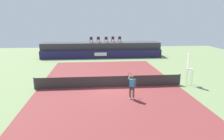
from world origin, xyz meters
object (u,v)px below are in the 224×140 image
Objects in this scene: spectator_chair_left at (98,39)px; net_post_far at (180,79)px; spectator_chair_far_left at (91,39)px; tennis_player at (132,86)px; tennis_ball at (88,66)px; umpire_chair at (189,67)px; spectator_chair_center at (106,39)px; spectator_chair_far_right at (120,39)px; spectator_chair_right at (113,39)px; net_post_near at (34,83)px.

spectator_chair_left is 0.89× the size of net_post_far.
spectator_chair_far_left is 0.50× the size of tennis_player.
tennis_player is 26.03× the size of tennis_ball.
net_post_far is (6.64, -15.16, -2.19)m from spectator_chair_left.
net_post_far is at bearing -178.39° from umpire_chair.
spectator_chair_far_left and spectator_chair_center have the same top height.
tennis_player is at bearing -152.39° from umpire_chair.
umpire_chair is (4.08, -15.28, -1.11)m from spectator_chair_far_right.
spectator_chair_far_left is at bearing 119.44° from umpire_chair.
spectator_chair_far_left is 17.25m from umpire_chair.
spectator_chair_left reaches higher than tennis_ball.
spectator_chair_far_left reaches higher than net_post_far.
spectator_chair_far_left is at bearing 86.02° from tennis_ball.
umpire_chair is (5.14, -15.34, -1.11)m from spectator_chair_right.
spectator_chair_far_left is at bearing 99.25° from tennis_player.
spectator_chair_left is 7.55m from tennis_ball.
spectator_chair_left is 1.00× the size of spectator_chair_right.
spectator_chair_far_right is at bearing 55.40° from tennis_ball.
tennis_ball is at bearing 106.89° from tennis_player.
spectator_chair_center is at bearing 65.10° from net_post_near.
spectator_chair_far_left is 0.89× the size of net_post_far.
spectator_chair_left reaches higher than umpire_chair.
spectator_chair_far_left is 1.00× the size of spectator_chair_right.
spectator_chair_left is 1.00× the size of spectator_chair_far_right.
umpire_chair is 1.31m from net_post_far.
spectator_chair_right is 1.06m from spectator_chair_far_right.
spectator_chair_right is 13.06× the size of tennis_ball.
net_post_far is 0.56× the size of tennis_player.
spectator_chair_far_left is 7.27m from tennis_ball.
spectator_chair_far_left is 13.06× the size of tennis_ball.
spectator_chair_center is at bearing 112.57° from umpire_chair.
spectator_chair_far_left is 17.03m from net_post_far.
tennis_player is (1.83, -18.04, -1.73)m from spectator_chair_left.
spectator_chair_center is at bearing -158.58° from spectator_chair_right.
tennis_player reaches higher than net_post_near.
tennis_player is (-1.47, -18.18, -1.73)m from spectator_chair_far_right.
net_post_far is (4.40, -15.36, -2.19)m from spectator_chair_right.
net_post_far is (5.46, -14.94, -2.19)m from spectator_chair_center.
spectator_chair_far_right is at bearing -3.36° from spectator_chair_right.
spectator_chair_far_right is (1.06, -0.06, 0.00)m from spectator_chair_right.
umpire_chair is (6.20, -14.92, -1.11)m from spectator_chair_center.
spectator_chair_center reaches higher than net_post_near.
spectator_chair_center is at bearing -1.83° from spectator_chair_far_left.
net_post_far is at bearing 30.93° from tennis_player.
tennis_ball is (-3.38, 11.15, -0.92)m from tennis_player.
spectator_chair_left is at bearing 116.00° from umpire_chair.
spectator_chair_right is at bearing 61.87° from tennis_ball.
spectator_chair_center reaches higher than tennis_ball.
tennis_ball is (-0.47, -6.75, -2.66)m from spectator_chair_far_left.
spectator_chair_far_left is at bearing -172.49° from spectator_chair_left.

